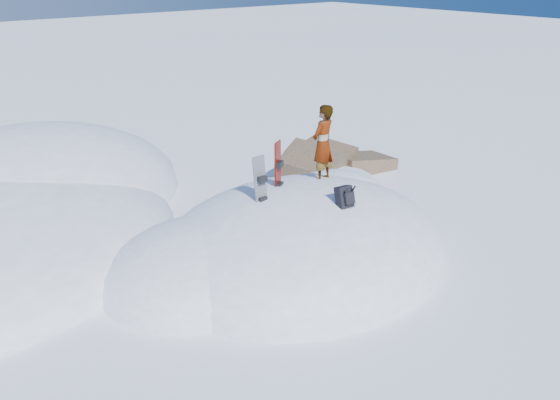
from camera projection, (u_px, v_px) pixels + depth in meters
ground at (302, 253)px, 12.37m from camera, size 120.00×120.00×0.00m
snow_mound at (289, 252)px, 12.44m from camera, size 8.00×6.00×3.00m
rock_outcrop at (328, 178)px, 16.65m from camera, size 4.68×4.41×1.68m
snowboard_red at (278, 177)px, 12.25m from camera, size 0.30×0.26×1.69m
snowboard_dark at (261, 192)px, 11.50m from camera, size 0.30×0.22×1.57m
backpack at (345, 197)px, 11.26m from camera, size 0.37×0.43×0.53m
gear_pile at (277, 321)px, 9.88m from camera, size 0.81×0.70×0.21m
person at (323, 144)px, 12.55m from camera, size 0.75×0.59×1.83m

